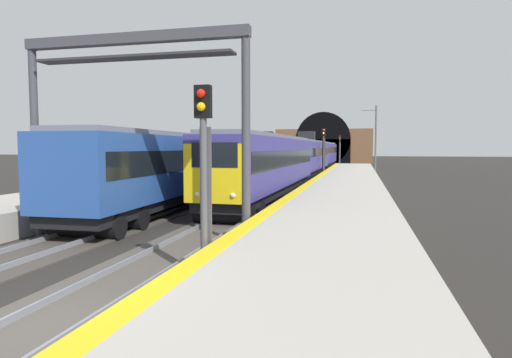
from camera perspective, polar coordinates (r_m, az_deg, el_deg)
ground_plane at (r=8.80m, az=-26.74°, el=-17.73°), size 320.00×320.00×0.00m
platform_right at (r=6.83m, az=4.37°, el=-19.35°), size 112.00×4.75×0.98m
platform_right_edge_strip at (r=7.27m, az=-12.90°, el=-13.78°), size 112.00×0.50×0.01m
track_main_line at (r=8.78m, az=-26.75°, el=-17.48°), size 160.00×2.96×0.21m
train_main_approaching at (r=44.49m, az=6.59°, el=2.90°), size 56.66×3.04×4.84m
train_adjacent_platform at (r=34.47m, az=-2.72°, el=2.55°), size 42.39×3.46×4.84m
railway_signal_near at (r=10.18m, az=-6.84°, el=1.48°), size 0.39×0.38×4.64m
railway_signal_mid at (r=43.28m, az=8.84°, el=3.81°), size 0.39×0.38×5.09m
railway_signal_far at (r=77.46m, az=10.92°, el=4.09°), size 0.39×0.38×5.35m
overhead_signal_gantry at (r=15.53m, az=-15.83°, el=11.58°), size 0.70×8.16×7.03m
tunnel_portal at (r=91.30m, az=8.82°, el=4.31°), size 2.75×19.78×11.08m
catenary_mast_near at (r=55.63m, az=15.39°, el=5.11°), size 0.22×1.87×8.37m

